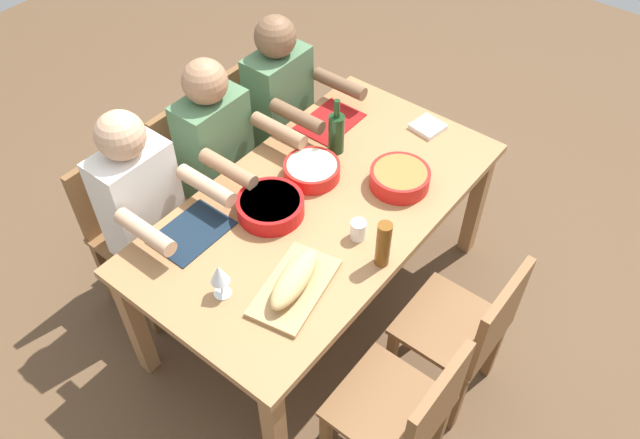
% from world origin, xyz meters
% --- Properties ---
extents(ground_plane, '(8.00, 8.00, 0.00)m').
position_xyz_m(ground_plane, '(0.00, 0.00, 0.00)').
color(ground_plane, brown).
extents(dining_table, '(1.73, 0.94, 0.74)m').
position_xyz_m(dining_table, '(0.00, 0.00, 0.66)').
color(dining_table, '#9E7044').
rests_on(dining_table, ground_plane).
extents(chair_near_center, '(0.40, 0.40, 0.85)m').
position_xyz_m(chair_near_center, '(0.00, -0.79, 0.48)').
color(chair_near_center, brown).
rests_on(chair_near_center, ground_plane).
extents(chair_near_left, '(0.40, 0.40, 0.85)m').
position_xyz_m(chair_near_left, '(-0.48, -0.79, 0.48)').
color(chair_near_left, brown).
rests_on(chair_near_left, ground_plane).
extents(chair_far_center, '(0.40, 0.40, 0.85)m').
position_xyz_m(chair_far_center, '(0.00, 0.79, 0.48)').
color(chair_far_center, brown).
rests_on(chair_far_center, ground_plane).
extents(diner_far_center, '(0.41, 0.53, 1.20)m').
position_xyz_m(diner_far_center, '(-0.00, 0.61, 0.70)').
color(diner_far_center, '#2D2D38').
rests_on(diner_far_center, ground_plane).
extents(chair_far_right, '(0.40, 0.40, 0.85)m').
position_xyz_m(chair_far_right, '(0.48, 0.79, 0.48)').
color(chair_far_right, brown).
rests_on(chair_far_right, ground_plane).
extents(diner_far_right, '(0.41, 0.53, 1.20)m').
position_xyz_m(diner_far_right, '(0.48, 0.61, 0.70)').
color(diner_far_right, '#2D2D38').
rests_on(diner_far_right, ground_plane).
extents(chair_far_left, '(0.40, 0.40, 0.85)m').
position_xyz_m(chair_far_left, '(-0.48, 0.79, 0.48)').
color(chair_far_left, brown).
rests_on(chair_far_left, ground_plane).
extents(diner_far_left, '(0.41, 0.53, 1.20)m').
position_xyz_m(diner_far_left, '(-0.48, 0.61, 0.70)').
color(diner_far_left, '#2D2D38').
rests_on(diner_far_left, ground_plane).
extents(serving_bowl_salad, '(0.29, 0.29, 0.08)m').
position_xyz_m(serving_bowl_salad, '(-0.18, 0.13, 0.79)').
color(serving_bowl_salad, red).
rests_on(serving_bowl_salad, dining_table).
extents(serving_bowl_fruit, '(0.27, 0.27, 0.08)m').
position_xyz_m(serving_bowl_fruit, '(0.31, -0.21, 0.79)').
color(serving_bowl_fruit, red).
rests_on(serving_bowl_fruit, dining_table).
extents(serving_bowl_pasta, '(0.26, 0.26, 0.07)m').
position_xyz_m(serving_bowl_pasta, '(0.11, 0.13, 0.78)').
color(serving_bowl_pasta, red).
rests_on(serving_bowl_pasta, dining_table).
extents(cutting_board, '(0.44, 0.29, 0.02)m').
position_xyz_m(cutting_board, '(-0.43, -0.22, 0.75)').
color(cutting_board, tan).
rests_on(cutting_board, dining_table).
extents(bread_loaf, '(0.34, 0.17, 0.09)m').
position_xyz_m(bread_loaf, '(-0.43, -0.22, 0.81)').
color(bread_loaf, tan).
rests_on(bread_loaf, cutting_board).
extents(wine_bottle, '(0.08, 0.08, 0.29)m').
position_xyz_m(wine_bottle, '(0.32, 0.16, 0.85)').
color(wine_bottle, '#193819').
rests_on(wine_bottle, dining_table).
extents(beer_bottle, '(0.06, 0.06, 0.22)m').
position_xyz_m(beer_bottle, '(-0.11, -0.41, 0.85)').
color(beer_bottle, brown).
rests_on(beer_bottle, dining_table).
extents(wine_glass, '(0.08, 0.08, 0.17)m').
position_xyz_m(wine_glass, '(-0.62, -0.01, 0.86)').
color(wine_glass, silver).
rests_on(wine_glass, dining_table).
extents(cup_near_center, '(0.07, 0.07, 0.09)m').
position_xyz_m(cup_near_center, '(-0.06, -0.25, 0.78)').
color(cup_near_center, white).
rests_on(cup_near_center, dining_table).
extents(placemat_far_right, '(0.32, 0.23, 0.01)m').
position_xyz_m(placemat_far_right, '(0.48, 0.31, 0.74)').
color(placemat_far_right, maroon).
rests_on(placemat_far_right, dining_table).
extents(placemat_far_left, '(0.32, 0.23, 0.01)m').
position_xyz_m(placemat_far_left, '(-0.48, 0.31, 0.74)').
color(placemat_far_left, '#142333').
rests_on(placemat_far_left, dining_table).
extents(napkin_stack, '(0.16, 0.16, 0.02)m').
position_xyz_m(napkin_stack, '(0.74, -0.10, 0.75)').
color(napkin_stack, white).
rests_on(napkin_stack, dining_table).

